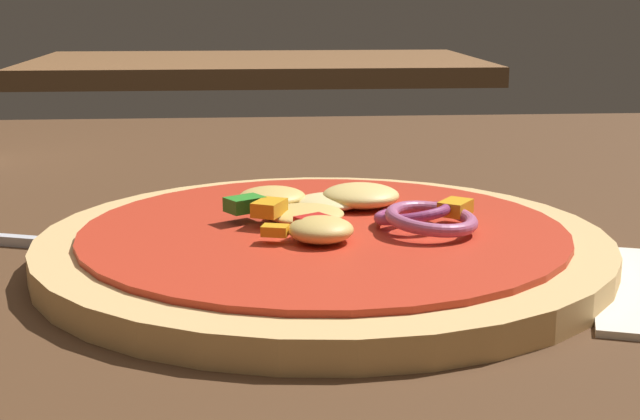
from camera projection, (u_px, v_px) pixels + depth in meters
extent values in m
cube|color=#4C301C|center=(213.00, 290.00, 0.44)|extent=(1.14, 0.98, 0.03)
cylinder|color=tan|center=(323.00, 248.00, 0.42)|extent=(0.26, 0.26, 0.01)
cylinder|color=red|center=(323.00, 231.00, 0.42)|extent=(0.23, 0.23, 0.00)
ellipsoid|color=#F4DB8E|center=(330.00, 202.00, 0.46)|extent=(0.03, 0.03, 0.01)
ellipsoid|color=#E5BC60|center=(305.00, 215.00, 0.43)|extent=(0.04, 0.04, 0.01)
ellipsoid|color=#E5BC60|center=(272.00, 197.00, 0.46)|extent=(0.03, 0.03, 0.01)
ellipsoid|color=#EFCC72|center=(361.00, 195.00, 0.46)|extent=(0.04, 0.04, 0.01)
ellipsoid|color=#E5BC60|center=(321.00, 230.00, 0.40)|extent=(0.03, 0.03, 0.01)
torus|color=#93386B|center=(412.00, 213.00, 0.42)|extent=(0.05, 0.05, 0.01)
torus|color=#B25984|center=(431.00, 218.00, 0.41)|extent=(0.06, 0.06, 0.01)
cube|color=orange|center=(275.00, 230.00, 0.39)|extent=(0.01, 0.01, 0.00)
cube|color=orange|center=(455.00, 208.00, 0.42)|extent=(0.02, 0.02, 0.01)
cube|color=#2D8C28|center=(245.00, 205.00, 0.43)|extent=(0.02, 0.02, 0.01)
cube|color=red|center=(313.00, 222.00, 0.40)|extent=(0.02, 0.02, 0.01)
cube|color=orange|center=(269.00, 208.00, 0.42)|extent=(0.02, 0.02, 0.01)
cube|color=silver|center=(61.00, 244.00, 0.44)|extent=(0.02, 0.02, 0.01)
cube|color=silver|center=(101.00, 253.00, 0.43)|extent=(0.03, 0.01, 0.00)
cube|color=silver|center=(106.00, 249.00, 0.44)|extent=(0.03, 0.01, 0.00)
cube|color=silver|center=(112.00, 246.00, 0.44)|extent=(0.03, 0.01, 0.00)
cube|color=silver|center=(117.00, 243.00, 0.45)|extent=(0.03, 0.01, 0.00)
cube|color=brown|center=(257.00, 68.00, 1.72)|extent=(0.84, 0.49, 0.03)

